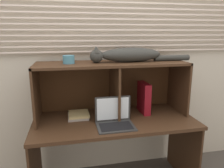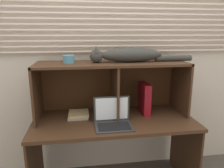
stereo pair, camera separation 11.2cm
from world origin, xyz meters
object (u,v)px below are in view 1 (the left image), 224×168
Objects in this scene: binder_upright at (144,98)px; book_stack at (78,115)px; cat at (130,55)px; laptop at (115,119)px; small_basket at (69,60)px.

binder_upright reaches higher than book_stack.
cat reaches higher than laptop.
laptop is 3.11× the size of small_basket.
laptop is at bearing -38.81° from book_stack.
small_basket is (-0.55, -0.00, -0.03)m from cat.
binder_upright is 0.65m from book_stack.
binder_upright is 0.81m from small_basket.
binder_upright is at bearing -0.00° from cat.
book_stack is 2.02× the size of small_basket.
book_stack is (-0.49, -0.01, -0.55)m from cat.
small_basket reaches higher than book_stack.
cat reaches higher than binder_upright.
small_basket reaches higher than binder_upright.
binder_upright is (0.35, 0.24, 0.10)m from laptop.
laptop is at bearing -145.21° from binder_upright.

